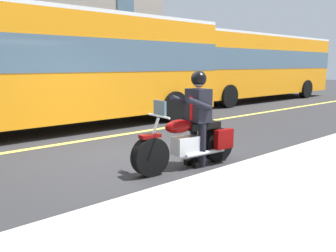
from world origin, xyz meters
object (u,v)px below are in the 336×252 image
at_px(rider_main, 198,110).
at_px(bus_far, 255,64).
at_px(bus_near, 49,64).
at_px(motorcycle_main, 189,143).

xyz_separation_m(rider_main, bus_far, (-10.93, -6.42, 0.84)).
distance_m(bus_near, bus_far, 11.55).
relative_size(motorcycle_main, bus_near, 0.20).
bearing_deg(bus_far, rider_main, 30.45).
relative_size(rider_main, bus_near, 0.16).
relative_size(bus_near, bus_far, 1.00).
xyz_separation_m(bus_near, bus_far, (-11.49, -1.24, 0.00)).
distance_m(rider_main, bus_near, 5.28).
bearing_deg(motorcycle_main, rider_main, 175.77).
height_order(motorcycle_main, rider_main, rider_main).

